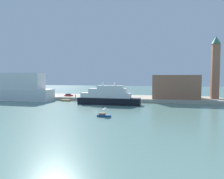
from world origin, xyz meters
TOP-DOWN VIEW (x-y plane):
  - ground at (0.00, 0.00)m, footprint 400.00×400.00m
  - quay_dock at (0.00, 27.09)m, footprint 110.00×22.18m
  - large_yacht at (3.64, 6.59)m, footprint 27.29×4.72m
  - small_motorboat at (9.45, -20.38)m, footprint 4.07×1.77m
  - work_barge at (-19.60, 13.74)m, footprint 4.52×1.47m
  - harbor_building at (32.69, 25.15)m, footprint 21.30×15.31m
  - bell_tower at (50.80, 26.70)m, footprint 4.25×4.25m
  - parked_car at (-22.21, 22.18)m, footprint 4.27×1.62m
  - person_figure at (-16.34, 17.64)m, footprint 0.36×0.36m
  - mooring_bollard at (2.73, 17.46)m, footprint 0.51×0.51m

SIDE VIEW (x-z plane):
  - ground at x=0.00m, z-range 0.00..0.00m
  - work_barge at x=-19.60m, z-range 0.00..0.77m
  - quay_dock at x=0.00m, z-range 0.00..1.70m
  - small_motorboat at x=9.45m, z-range -0.41..2.46m
  - mooring_bollard at x=2.73m, z-range 1.70..2.44m
  - parked_car at x=-22.21m, z-range 1.61..2.93m
  - person_figure at x=-16.34m, z-range 1.64..3.22m
  - large_yacht at x=3.64m, z-range -2.70..9.38m
  - harbor_building at x=32.69m, z-range 1.70..12.91m
  - bell_tower at x=50.80m, z-range 2.70..32.03m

